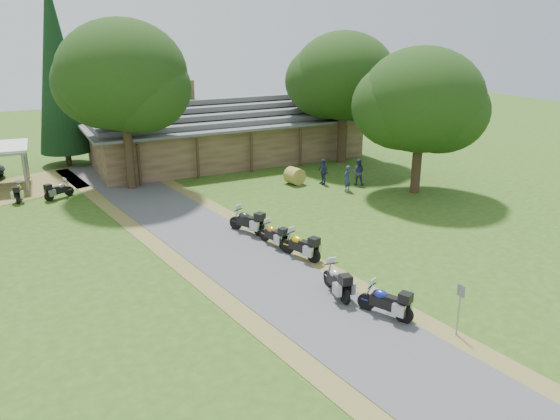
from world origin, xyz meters
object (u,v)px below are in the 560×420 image
motorcycle_row_b (337,279)px  lodge (228,129)px  motorcycle_row_a (385,300)px  motorcycle_row_c (300,244)px  motorcycle_row_d (274,233)px  motorcycle_carport_b (59,189)px  motorcycle_carport_a (18,191)px  motorcycle_row_e (247,220)px  hay_bale (295,176)px

motorcycle_row_b → lodge: bearing=-3.7°
lodge → motorcycle_row_a: 25.92m
motorcycle_row_c → lodge: bearing=-33.8°
motorcycle_row_d → motorcycle_carport_b: 15.22m
motorcycle_carport_a → motorcycle_carport_b: (2.21, -0.66, 0.00)m
motorcycle_row_e → hay_bale: (6.44, 6.93, -0.14)m
motorcycle_row_b → motorcycle_row_e: motorcycle_row_e is taller
motorcycle_row_c → motorcycle_carport_a: 18.83m
motorcycle_row_b → motorcycle_row_d: 5.69m
motorcycle_row_a → motorcycle_carport_b: motorcycle_row_a is taller
motorcycle_row_a → motorcycle_row_e: bearing=-19.8°
motorcycle_row_b → hay_bale: bearing=-14.6°
lodge → motorcycle_row_b: lodge is taller
motorcycle_row_d → motorcycle_row_e: (-0.46, 2.08, 0.09)m
motorcycle_row_a → motorcycle_row_b: motorcycle_row_b is taller
motorcycle_row_c → hay_bale: bearing=-48.5°
motorcycle_row_b → motorcycle_carport_a: bearing=36.8°
motorcycle_row_b → motorcycle_row_c: (0.47, 3.78, 0.00)m
lodge → motorcycle_carport_b: size_ratio=12.47×
lodge → motorcycle_row_d: (-4.68, -17.63, -1.84)m
motorcycle_row_c → motorcycle_carport_b: size_ratio=1.15×
lodge → motorcycle_row_b: (-4.73, -23.32, -1.78)m
motorcycle_row_c → motorcycle_row_d: motorcycle_row_c is taller
motorcycle_row_b → motorcycle_row_d: (0.05, 5.69, -0.07)m
motorcycle_row_c → motorcycle_carport_a: bearing=14.3°
motorcycle_carport_b → hay_bale: motorcycle_carport_b is taller
motorcycle_carport_a → hay_bale: 17.15m
motorcycle_row_e → motorcycle_carport_a: 15.17m
lodge → motorcycle_row_d: size_ratio=12.07×
hay_bale → motorcycle_row_b: bearing=-112.3°
motorcycle_row_b → motorcycle_carport_a: motorcycle_row_b is taller
motorcycle_carport_b → hay_bale: 14.84m
motorcycle_carport_b → motorcycle_row_a: bearing=-93.1°
lodge → motorcycle_row_e: 16.47m
motorcycle_row_d → motorcycle_carport_a: size_ratio=1.03×
motorcycle_row_b → motorcycle_row_c: motorcycle_row_c is taller
lodge → motorcycle_row_a: lodge is taller
motorcycle_row_a → motorcycle_row_c: size_ratio=0.98×
motorcycle_row_c → motorcycle_row_d: (-0.42, 1.91, -0.07)m
motorcycle_row_b → motorcycle_carport_a: (-10.55, 19.05, -0.09)m
motorcycle_row_a → motorcycle_row_d: size_ratio=1.09×
lodge → motorcycle_carport_a: (-15.28, -4.27, -1.86)m
motorcycle_row_d → motorcycle_carport_b: size_ratio=1.03×
motorcycle_row_c → motorcycle_row_e: bearing=-9.1°
hay_bale → lodge: bearing=98.6°
motorcycle_row_c → motorcycle_row_e: (-0.87, 3.99, 0.02)m
motorcycle_row_c → hay_bale: (5.57, 10.92, -0.12)m
motorcycle_row_b → hay_bale: motorcycle_row_b is taller
motorcycle_row_a → motorcycle_row_c: (-0.20, 6.00, 0.01)m
motorcycle_row_a → motorcycle_row_b: 2.32m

